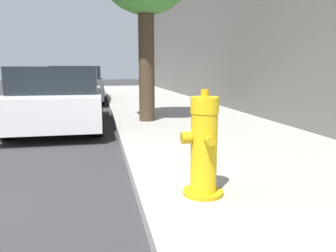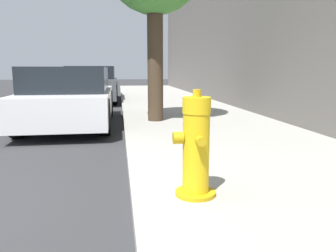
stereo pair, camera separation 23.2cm
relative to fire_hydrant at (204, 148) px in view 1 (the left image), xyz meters
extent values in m
cube|color=#99968E|center=(1.10, 0.11, -0.49)|extent=(3.32, 40.00, 0.14)
cylinder|color=#C39C11|center=(0.00, 0.00, -0.41)|extent=(0.36, 0.36, 0.04)
cylinder|color=yellow|center=(0.00, 0.00, -0.04)|extent=(0.23, 0.23, 0.69)
cylinder|color=yellow|center=(0.00, 0.00, 0.37)|extent=(0.24, 0.24, 0.14)
cylinder|color=#C39C11|center=(0.00, 0.00, 0.47)|extent=(0.07, 0.07, 0.06)
cylinder|color=#C39C11|center=(0.00, -0.15, 0.10)|extent=(0.08, 0.07, 0.08)
cylinder|color=#C39C11|center=(0.00, 0.15, 0.10)|extent=(0.08, 0.07, 0.08)
cylinder|color=#C39C11|center=(-0.16, 0.00, 0.10)|extent=(0.09, 0.10, 0.10)
cube|color=silver|center=(-1.70, 4.79, -0.08)|extent=(1.73, 4.13, 0.58)
cube|color=black|center=(-1.70, 4.63, 0.47)|extent=(1.59, 2.27, 0.51)
cylinder|color=black|center=(-2.49, 6.07, -0.21)|extent=(0.20, 0.70, 0.70)
cylinder|color=black|center=(-0.92, 6.07, -0.21)|extent=(0.20, 0.70, 0.70)
cylinder|color=black|center=(-2.49, 3.51, -0.21)|extent=(0.20, 0.70, 0.70)
cylinder|color=black|center=(-0.92, 3.51, -0.21)|extent=(0.20, 0.70, 0.70)
cube|color=#4C5156|center=(-1.64, 10.34, -0.02)|extent=(1.82, 4.46, 0.69)
cube|color=black|center=(-1.64, 10.16, 0.56)|extent=(1.68, 2.45, 0.46)
cylinder|color=black|center=(-2.47, 11.72, -0.20)|extent=(0.20, 0.72, 0.72)
cylinder|color=black|center=(-0.81, 11.72, -0.20)|extent=(0.20, 0.72, 0.72)
cylinder|color=black|center=(-2.47, 8.96, -0.20)|extent=(0.20, 0.72, 0.72)
cylinder|color=black|center=(-0.81, 8.96, -0.20)|extent=(0.20, 0.72, 0.72)
cylinder|color=#423323|center=(0.13, 4.34, 0.86)|extent=(0.33, 0.33, 2.57)
camera|label=1|loc=(-0.87, -2.64, 0.67)|focal=35.00mm
camera|label=2|loc=(-0.64, -2.68, 0.67)|focal=35.00mm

